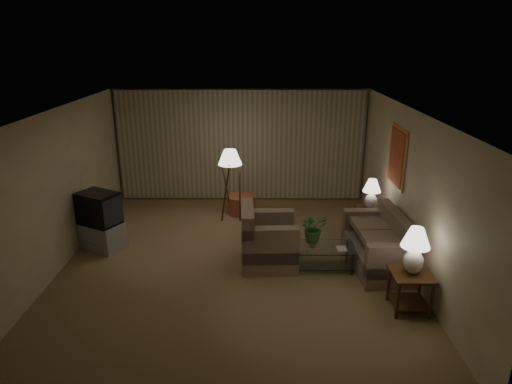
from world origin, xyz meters
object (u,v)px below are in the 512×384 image
ottoman (241,204)px  vase (313,242)px  armchair (269,242)px  floor_lamp (231,184)px  table_lamp_near (415,247)px  crt_tv (99,208)px  side_table_near (410,284)px  side_table_far (369,218)px  sofa (377,246)px  coffee_table (321,254)px  table_lamp_far (372,191)px  tv_cabinet (102,236)px

ottoman → vase: size_ratio=3.98×
armchair → floor_lamp: (-0.79, 2.09, 0.40)m
table_lamp_near → crt_tv: size_ratio=0.82×
armchair → vase: (0.75, -0.18, 0.07)m
armchair → side_table_near: armchair is taller
armchair → side_table_near: size_ratio=1.81×
side_table_far → table_lamp_near: bearing=-90.0°
table_lamp_near → armchair: bearing=145.0°
sofa → side_table_near: sofa is taller
coffee_table → side_table_far: bearing=49.9°
table_lamp_far → ottoman: size_ratio=0.96×
sofa → armchair: 1.89m
side_table_near → vase: bearing=135.8°
sofa → table_lamp_far: size_ratio=2.96×
tv_cabinet → floor_lamp: (2.37, 1.46, 0.57)m
tv_cabinet → floor_lamp: bearing=60.1°
crt_tv → ottoman: crt_tv is taller
floor_lamp → sofa: bearing=-39.0°
side_table_near → vase: size_ratio=3.77×
side_table_far → ottoman: 2.92m
side_table_near → table_lamp_far: bearing=90.0°
table_lamp_far → floor_lamp: (-2.83, 0.91, -0.14)m
side_table_near → crt_tv: (-5.20, 2.05, 0.39)m
sofa → side_table_near: bearing=2.9°
coffee_table → table_lamp_near: bearing=-47.8°
sofa → side_table_near: 1.36m
armchair → coffee_table: (0.90, -0.18, -0.15)m
crt_tv → side_table_far: bearing=34.5°
tv_cabinet → crt_tv: 0.56m
side_table_far → vase: (-1.29, -1.35, 0.09)m
side_table_far → tv_cabinet: side_table_far is taller
side_table_near → coffee_table: (-1.14, 1.25, -0.14)m
armchair → vase: armchair is taller
vase → sofa: bearing=5.0°
table_lamp_near → ottoman: bearing=124.1°
side_table_far → crt_tv: crt_tv is taller
coffee_table → floor_lamp: bearing=126.7°
table_lamp_near → sofa: bearing=96.3°
table_lamp_near → ottoman: size_ratio=1.12×
ottoman → table_lamp_near: bearing=-55.9°
sofa → table_lamp_near: table_lamp_near is taller
armchair → side_table_far: 2.35m
coffee_table → vase: bearing=180.0°
table_lamp_far → vase: 1.92m
floor_lamp → ottoman: bearing=60.4°
side_table_near → vase: 1.79m
side_table_far → crt_tv: (-5.20, -0.55, 0.40)m
table_lamp_near → tv_cabinet: table_lamp_near is taller
table_lamp_near → coffee_table: (-1.14, 1.25, -0.74)m
sofa → ottoman: (-2.47, 2.52, -0.17)m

